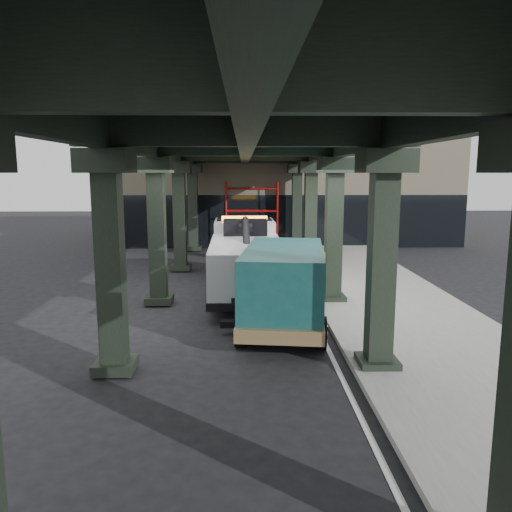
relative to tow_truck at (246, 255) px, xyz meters
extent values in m
plane|color=black|center=(0.41, -3.81, -1.41)|extent=(90.00, 90.00, 0.00)
cube|color=gray|center=(4.91, -1.81, -1.33)|extent=(5.00, 40.00, 0.15)
cube|color=silver|center=(2.11, -1.81, -1.40)|extent=(0.12, 38.00, 0.01)
cube|color=black|center=(3.01, -7.81, 1.09)|extent=(0.55, 0.55, 5.00)
cube|color=black|center=(3.01, -7.81, 3.34)|extent=(1.10, 1.10, 0.50)
cube|color=black|center=(3.01, -7.81, -1.23)|extent=(0.90, 0.90, 0.24)
cube|color=black|center=(3.01, -1.81, 1.09)|extent=(0.55, 0.55, 5.00)
cube|color=black|center=(3.01, -1.81, 3.34)|extent=(1.10, 1.10, 0.50)
cube|color=black|center=(3.01, -1.81, -1.23)|extent=(0.90, 0.90, 0.24)
cube|color=black|center=(3.01, 4.19, 1.09)|extent=(0.55, 0.55, 5.00)
cube|color=black|center=(3.01, 4.19, 3.34)|extent=(1.10, 1.10, 0.50)
cube|color=black|center=(3.01, 4.19, -1.23)|extent=(0.90, 0.90, 0.24)
cube|color=black|center=(3.01, 10.19, 1.09)|extent=(0.55, 0.55, 5.00)
cube|color=black|center=(3.01, 10.19, 3.34)|extent=(1.10, 1.10, 0.50)
cube|color=black|center=(3.01, 10.19, -1.23)|extent=(0.90, 0.90, 0.24)
cube|color=black|center=(-2.99, -7.81, 1.09)|extent=(0.55, 0.55, 5.00)
cube|color=black|center=(-2.99, -7.81, 3.34)|extent=(1.10, 1.10, 0.50)
cube|color=black|center=(-2.99, -7.81, -1.23)|extent=(0.90, 0.90, 0.24)
cube|color=black|center=(-2.99, -1.81, 1.09)|extent=(0.55, 0.55, 5.00)
cube|color=black|center=(-2.99, -1.81, 3.34)|extent=(1.10, 1.10, 0.50)
cube|color=black|center=(-2.99, -1.81, -1.23)|extent=(0.90, 0.90, 0.24)
cube|color=black|center=(-2.99, 4.19, 1.09)|extent=(0.55, 0.55, 5.00)
cube|color=black|center=(-2.99, 4.19, 3.34)|extent=(1.10, 1.10, 0.50)
cube|color=black|center=(-2.99, 4.19, -1.23)|extent=(0.90, 0.90, 0.24)
cube|color=black|center=(-2.99, 10.19, 1.09)|extent=(0.55, 0.55, 5.00)
cube|color=black|center=(-2.99, 10.19, 3.34)|extent=(1.10, 1.10, 0.50)
cube|color=black|center=(-2.99, 10.19, -1.23)|extent=(0.90, 0.90, 0.24)
cube|color=black|center=(3.01, -1.81, 4.14)|extent=(0.35, 32.00, 1.10)
cube|color=black|center=(-2.99, -1.81, 4.14)|extent=(0.35, 32.00, 1.10)
cube|color=black|center=(0.01, -1.81, 4.14)|extent=(0.35, 32.00, 1.10)
cube|color=black|center=(0.01, -1.81, 4.84)|extent=(7.40, 32.00, 0.30)
cube|color=#C6B793|center=(2.41, 16.19, 2.59)|extent=(22.00, 10.00, 8.00)
cylinder|color=#AE0D0E|center=(-1.09, 11.09, 0.59)|extent=(0.08, 0.08, 4.00)
cylinder|color=#AE0D0E|center=(-1.09, 10.29, 0.59)|extent=(0.08, 0.08, 4.00)
cylinder|color=#AE0D0E|center=(1.91, 11.09, 0.59)|extent=(0.08, 0.08, 4.00)
cylinder|color=#AE0D0E|center=(1.91, 10.29, 0.59)|extent=(0.08, 0.08, 4.00)
cylinder|color=#AE0D0E|center=(0.41, 11.09, -0.41)|extent=(3.00, 0.08, 0.08)
cylinder|color=#AE0D0E|center=(0.41, 11.09, 0.89)|extent=(3.00, 0.08, 0.08)
cylinder|color=#AE0D0E|center=(0.41, 11.09, 2.19)|extent=(3.00, 0.08, 0.08)
cube|color=black|center=(0.01, -0.54, -0.68)|extent=(1.19, 7.82, 0.26)
cube|color=silver|center=(-0.04, 2.11, 0.21)|extent=(2.49, 2.54, 1.87)
cube|color=silver|center=(-0.06, 3.20, -0.31)|extent=(2.46, 0.77, 0.94)
cube|color=black|center=(-0.04, 2.37, 0.73)|extent=(2.31, 1.39, 0.88)
cube|color=silver|center=(0.03, -1.74, 0.00)|extent=(2.59, 5.25, 1.46)
cube|color=orange|center=(-0.04, 1.90, 1.25)|extent=(1.88, 0.33, 0.17)
cube|color=black|center=(-0.01, 0.34, 1.04)|extent=(1.68, 0.66, 0.62)
cylinder|color=black|center=(0.03, -1.53, 0.78)|extent=(0.32, 3.64, 1.39)
cube|color=black|center=(0.08, -4.39, -1.04)|extent=(0.34, 1.46, 0.19)
cube|color=black|center=(0.10, -5.12, -1.09)|extent=(1.67, 0.29, 0.19)
cylinder|color=black|center=(-1.19, 2.40, -0.83)|extent=(0.39, 1.15, 1.14)
cylinder|color=silver|center=(-1.19, 2.40, -0.83)|extent=(0.42, 0.64, 0.63)
cylinder|color=black|center=(1.10, 2.44, -0.83)|extent=(0.39, 1.15, 1.14)
cylinder|color=silver|center=(1.10, 2.44, -0.83)|extent=(0.42, 0.64, 0.63)
cylinder|color=black|center=(-1.13, -1.03, -0.83)|extent=(0.39, 1.15, 1.14)
cylinder|color=silver|center=(-1.13, -1.03, -0.83)|extent=(0.42, 0.64, 0.63)
cylinder|color=black|center=(1.16, -0.99, -0.83)|extent=(0.39, 1.15, 1.14)
cylinder|color=silver|center=(1.16, -0.99, -0.83)|extent=(0.42, 0.64, 0.63)
cylinder|color=black|center=(-1.10, -2.38, -0.83)|extent=(0.39, 1.15, 1.14)
cylinder|color=silver|center=(-1.10, -2.38, -0.83)|extent=(0.42, 0.64, 0.63)
cylinder|color=black|center=(1.19, -2.34, -0.83)|extent=(0.39, 1.15, 1.14)
cylinder|color=silver|center=(1.19, -2.34, -0.83)|extent=(0.42, 0.64, 0.63)
cube|color=#134747|center=(1.43, -1.90, -0.42)|extent=(2.24, 1.39, 0.93)
cube|color=#134747|center=(1.08, -4.72, -0.01)|extent=(2.72, 4.88, 2.01)
cube|color=olive|center=(1.13, -4.31, -0.84)|extent=(2.90, 6.01, 0.36)
cube|color=black|center=(1.38, -2.31, 0.40)|extent=(2.05, 0.69, 0.86)
cube|color=black|center=(1.12, -4.41, 0.50)|extent=(2.64, 3.96, 0.57)
cube|color=silver|center=(1.50, -1.36, -0.84)|extent=(2.06, 0.38, 0.31)
cylinder|color=black|center=(0.40, -1.83, -0.97)|extent=(0.39, 0.90, 0.87)
cylinder|color=silver|center=(0.40, -1.83, -0.97)|extent=(0.39, 0.51, 0.48)
cylinder|color=black|center=(2.45, -2.08, -0.97)|extent=(0.39, 0.90, 0.87)
cylinder|color=silver|center=(2.45, -2.08, -0.97)|extent=(0.39, 0.51, 0.48)
cylinder|color=black|center=(-0.13, -6.13, -0.97)|extent=(0.39, 0.90, 0.87)
cylinder|color=silver|center=(-0.13, -6.13, -0.97)|extent=(0.39, 0.51, 0.48)
cylinder|color=black|center=(1.91, -6.38, -0.97)|extent=(0.39, 0.90, 0.87)
cylinder|color=silver|center=(1.91, -6.38, -0.97)|extent=(0.39, 0.51, 0.48)
camera|label=1|loc=(-0.06, -18.66, 3.09)|focal=35.00mm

